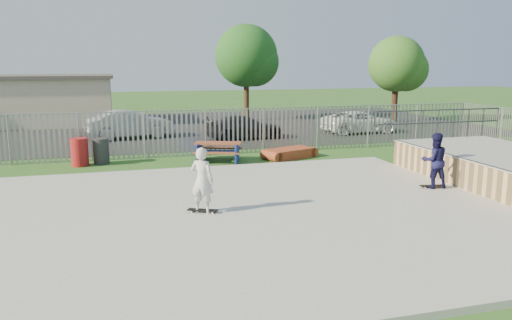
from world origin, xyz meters
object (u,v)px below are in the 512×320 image
object	(u,v)px
trash_bin_grey	(101,151)
tree_mid	(246,56)
picnic_table	(218,152)
skater_navy	(434,161)
car_silver	(130,124)
funbox	(290,153)
car_white	(360,122)
tree_right	(397,64)
trash_bin_red	(80,152)
skater_white	(202,180)
car_dark	(245,127)

from	to	relation	value
trash_bin_grey	tree_mid	distance (m)	16.59
picnic_table	skater_navy	xyz separation A→B (m)	(5.46, -6.69, 0.61)
trash_bin_grey	car_silver	xyz separation A→B (m)	(1.33, 6.63, 0.25)
funbox	tree_mid	size ratio (longest dim) A/B	0.34
car_white	funbox	bearing A→B (deg)	130.95
picnic_table	car_white	size ratio (longest dim) A/B	0.51
funbox	car_white	bearing A→B (deg)	22.69
car_white	skater_navy	world-z (taller)	skater_navy
picnic_table	tree_right	distance (m)	18.18
trash_bin_grey	tree_mid	world-z (taller)	tree_mid
funbox	picnic_table	bearing A→B (deg)	157.25
trash_bin_red	tree_right	world-z (taller)	tree_right
tree_mid	tree_right	size ratio (longest dim) A/B	1.14
picnic_table	skater_white	size ratio (longest dim) A/B	1.31
car_dark	tree_right	world-z (taller)	tree_right
trash_bin_grey	car_dark	xyz separation A→B (m)	(7.16, 4.82, 0.11)
car_white	skater_white	world-z (taller)	skater_white
funbox	skater_white	xyz separation A→B (m)	(-4.95, -7.28, 0.81)
funbox	car_white	distance (m)	8.92
funbox	trash_bin_red	xyz separation A→B (m)	(-8.46, 0.64, 0.35)
funbox	trash_bin_grey	distance (m)	7.72
car_white	trash_bin_red	bearing A→B (deg)	107.49
car_dark	skater_white	world-z (taller)	skater_white
picnic_table	trash_bin_grey	size ratio (longest dim) A/B	2.22
car_white	skater_white	bearing A→B (deg)	136.86
skater_white	car_silver	bearing A→B (deg)	-49.99
car_dark	funbox	bearing A→B (deg)	-179.63
car_dark	tree_mid	bearing A→B (deg)	-19.79
funbox	trash_bin_red	world-z (taller)	trash_bin_red
car_dark	car_white	distance (m)	6.95
tree_mid	tree_right	world-z (taller)	tree_mid
picnic_table	tree_mid	world-z (taller)	tree_mid
trash_bin_grey	car_silver	distance (m)	6.76
trash_bin_grey	tree_right	size ratio (longest dim) A/B	0.18
skater_white	trash_bin_red	bearing A→B (deg)	-31.43
tree_right	tree_mid	bearing A→B (deg)	160.88
car_white	skater_white	size ratio (longest dim) A/B	2.58
trash_bin_red	funbox	bearing A→B (deg)	-4.33
trash_bin_grey	car_dark	distance (m)	8.64
trash_bin_grey	tree_right	xyz separation A→B (m)	(18.98, 9.78, 3.36)
trash_bin_red	picnic_table	bearing A→B (deg)	-5.88
car_silver	tree_mid	distance (m)	10.97
car_white	skater_navy	bearing A→B (deg)	159.62
trash_bin_red	car_silver	distance (m)	7.19
tree_right	skater_navy	xyz separation A→B (m)	(-8.91, -17.26, -2.86)
car_dark	skater_navy	bearing A→B (deg)	-171.42
car_silver	tree_mid	world-z (taller)	tree_mid
skater_navy	tree_mid	bearing A→B (deg)	-79.68
tree_right	car_dark	bearing A→B (deg)	-157.24
funbox	tree_right	size ratio (longest dim) A/B	0.39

